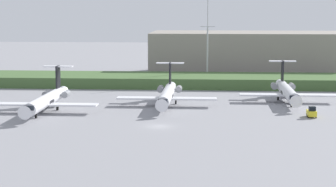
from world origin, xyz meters
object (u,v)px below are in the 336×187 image
Objects in this scene: regional_jet_third at (167,94)px; baggage_tug at (312,112)px; regional_jet_fourth at (287,91)px; antenna_mast at (207,47)px; regional_jet_second at (46,100)px.

baggage_tug is (30.74, -13.38, -1.53)m from regional_jet_third.
regional_jet_third is at bearing -165.32° from regional_jet_fourth.
regional_jet_third and regional_jet_fourth have the same top height.
regional_jet_third is 47.04m from antenna_mast.
regional_jet_second is at bearing 177.08° from baggage_tug.
regional_jet_second is 56.26m from baggage_tug.
regional_jet_third is 33.56m from baggage_tug.
baggage_tug is at bearing -2.92° from regional_jet_second.
antenna_mast reaches higher than regional_jet_third.
regional_jet_third is 1.21× the size of antenna_mast.
baggage_tug is (2.48, -20.78, -1.53)m from regional_jet_fourth.
antenna_mast is (34.37, 55.99, 8.05)m from regional_jet_second.
baggage_tug is at bearing -83.21° from regional_jet_fourth.
regional_jet_second is 1.00× the size of regional_jet_fourth.
antenna_mast reaches higher than baggage_tug.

